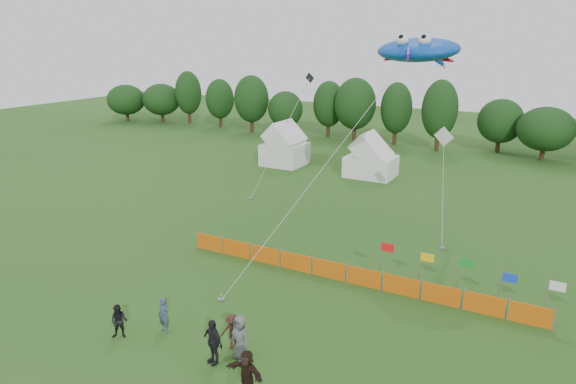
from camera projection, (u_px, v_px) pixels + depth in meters
The scene contains 15 objects.
ground at pixel (221, 344), 21.92m from camera, with size 160.00×160.00×0.00m, color #234C16.
treeline at pixel (465, 115), 57.81m from camera, with size 104.57×8.78×8.36m.
tent_left at pixel (285, 147), 52.48m from camera, with size 4.05×4.05×3.57m.
tent_right at pixel (371, 160), 47.99m from camera, with size 4.50×3.60×3.17m.
barrier_fence at pixel (346, 273), 27.35m from camera, with size 19.90×0.06×1.00m.
flag_row at pixel (481, 277), 24.93m from camera, with size 10.73×0.78×2.24m.
spectator_a at pixel (164, 315), 22.59m from camera, with size 0.60×0.39×1.64m, color #334455.
spectator_b at pixel (119, 322), 22.18m from camera, with size 0.76×0.59×1.56m, color black.
spectator_c at pixel (232, 332), 21.37m from camera, with size 1.03×0.59×1.59m, color #351F15.
spectator_d at pixel (213, 342), 20.39m from camera, with size 1.13×0.47×1.92m, color black.
spectator_e at pixel (240, 337), 20.70m from camera, with size 0.93×0.60×1.89m, color #56575C.
spectator_f at pixel (247, 373), 18.62m from camera, with size 1.65×0.52×1.77m, color black.
stingray_kite at pixel (420, 50), 31.41m from camera, with size 8.74×20.81×12.81m.
small_kite_white at pixel (443, 159), 33.94m from camera, with size 2.26×4.93×6.89m.
small_kite_dark at pixel (287, 125), 42.05m from camera, with size 3.20×5.72×9.84m.
Camera 1 is at (11.62, -15.45, 12.54)m, focal length 32.00 mm.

